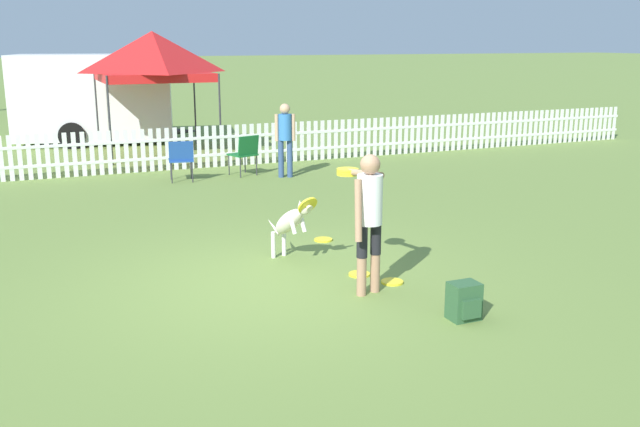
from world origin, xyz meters
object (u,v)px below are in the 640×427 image
at_px(frisbee_near_handler, 392,282).
at_px(frisbee_near_dog, 359,274).
at_px(handler_person, 367,207).
at_px(folding_chair_center, 181,157).
at_px(spectator_standing, 285,134).
at_px(leaping_dog, 291,221).
at_px(folding_chair_blue_left, 245,152).
at_px(frisbee_midfield, 323,240).
at_px(canopy_tent_main, 153,56).
at_px(equipment_trailer, 94,97).
at_px(backpack_on_grass, 464,301).

bearing_deg(frisbee_near_handler, frisbee_near_dog, 119.88).
xyz_separation_m(handler_person, folding_chair_center, (-0.50, 7.14, -0.48)).
bearing_deg(spectator_standing, leaping_dog, 88.41).
bearing_deg(handler_person, folding_chair_blue_left, 68.55).
bearing_deg(frisbee_midfield, leaping_dog, -135.46).
bearing_deg(folding_chair_blue_left, frisbee_near_dog, 66.11).
distance_m(handler_person, frisbee_near_handler, 1.06).
bearing_deg(frisbee_near_dog, handler_person, -108.68).
height_order(frisbee_midfield, folding_chair_blue_left, folding_chair_blue_left).
bearing_deg(canopy_tent_main, frisbee_midfield, -85.83).
bearing_deg(handler_person, folding_chair_center, 79.28).
distance_m(frisbee_near_handler, frisbee_near_dog, 0.46).
relative_size(folding_chair_blue_left, folding_chair_center, 1.02).
distance_m(frisbee_near_handler, frisbee_midfield, 1.97).
height_order(handler_person, leaping_dog, handler_person).
bearing_deg(leaping_dog, frisbee_near_dog, 109.65).
bearing_deg(canopy_tent_main, leaping_dog, -90.72).
relative_size(folding_chair_center, spectator_standing, 0.55).
xyz_separation_m(folding_chair_center, canopy_tent_main, (0.25, 3.81, 1.87)).
xyz_separation_m(frisbee_near_handler, frisbee_midfield, (-0.02, 1.97, 0.00)).
relative_size(frisbee_midfield, canopy_tent_main, 0.09).
xyz_separation_m(frisbee_near_dog, frisbee_midfield, (0.21, 1.57, 0.00)).
height_order(frisbee_near_dog, canopy_tent_main, canopy_tent_main).
bearing_deg(leaping_dog, folding_chair_center, -103.46).
bearing_deg(folding_chair_center, frisbee_near_handler, 106.63).
relative_size(frisbee_near_dog, folding_chair_center, 0.31).
height_order(frisbee_near_dog, equipment_trailer, equipment_trailer).
relative_size(frisbee_midfield, spectator_standing, 0.17).
xyz_separation_m(frisbee_near_dog, canopy_tent_main, (-0.44, 10.40, 2.36)).
xyz_separation_m(backpack_on_grass, folding_chair_blue_left, (0.32, 8.39, 0.32)).
height_order(handler_person, frisbee_near_dog, handler_person).
height_order(canopy_tent_main, equipment_trailer, canopy_tent_main).
relative_size(backpack_on_grass, spectator_standing, 0.26).
relative_size(leaping_dog, folding_chair_blue_left, 1.16).
height_order(leaping_dog, folding_chair_center, leaping_dog).
bearing_deg(folding_chair_blue_left, canopy_tent_main, -91.35).
distance_m(frisbee_near_handler, folding_chair_blue_left, 7.16).
distance_m(backpack_on_grass, equipment_trailer, 14.90).
xyz_separation_m(handler_person, frisbee_midfield, (0.39, 2.12, -0.97)).
height_order(backpack_on_grass, canopy_tent_main, canopy_tent_main).
xyz_separation_m(leaping_dog, frisbee_midfield, (0.77, 0.75, -0.53)).
distance_m(folding_chair_blue_left, spectator_standing, 0.94).
relative_size(handler_person, frisbee_midfield, 6.04).
bearing_deg(handler_person, leaping_dog, 90.54).
xyz_separation_m(handler_person, canopy_tent_main, (-0.25, 10.95, 1.39)).
bearing_deg(leaping_dog, handler_person, 90.54).
xyz_separation_m(frisbee_near_handler, backpack_on_grass, (0.13, -1.26, 0.18)).
distance_m(frisbee_near_dog, folding_chair_center, 6.65).
height_order(frisbee_near_handler, backpack_on_grass, backpack_on_grass).
bearing_deg(frisbee_near_handler, folding_chair_center, 97.44).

